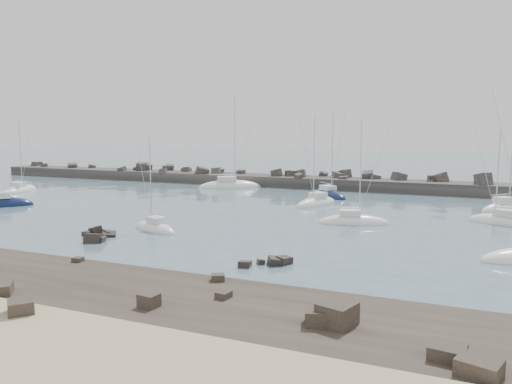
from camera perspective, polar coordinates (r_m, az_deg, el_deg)
ground at (r=53.36m, az=-8.59°, el=-3.71°), size 400.00×400.00×0.00m
rock_shelf at (r=37.00m, az=-26.96°, el=-9.32°), size 140.00×12.00×1.80m
rock_cluster_near at (r=48.36m, az=-17.62°, el=-4.95°), size 4.01×4.37×1.53m
rock_cluster_far at (r=37.45m, az=1.56°, el=-8.13°), size 3.55×3.30×1.16m
breakwater at (r=90.10m, az=0.25°, el=1.02°), size 115.00×6.91×5.06m
sailboat_1 at (r=89.09m, az=-25.35°, el=0.14°), size 4.47×8.41×12.74m
sailboat_3 at (r=85.79m, az=-3.02°, el=0.59°), size 10.91×8.85×17.11m
sailboat_4 at (r=50.81m, az=-11.50°, el=-4.18°), size 6.50×4.07×10.02m
sailboat_5 at (r=66.97m, az=6.91°, el=-1.33°), size 5.02×8.36×12.74m
sailboat_6 at (r=54.34m, az=11.05°, el=-3.43°), size 7.88×4.52×11.94m
sailboat_7 at (r=75.39m, az=8.35°, el=-0.41°), size 7.82×7.94×13.45m
sailboat_8 at (r=59.25m, az=26.14°, el=-3.14°), size 7.03×4.55×10.92m
sailboat_11 at (r=68.98m, az=26.58°, el=-1.79°), size 6.88×7.09×12.20m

